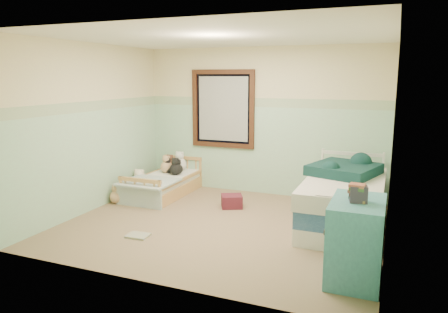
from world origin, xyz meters
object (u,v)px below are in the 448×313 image
at_px(plush_floor_cream, 140,185).
at_px(dresser, 356,240).
at_px(plush_floor_tan, 116,197).
at_px(twin_bed_frame, 343,219).
at_px(red_pillow, 232,201).
at_px(toddler_bed_frame, 164,189).
at_px(floor_book, 138,236).

height_order(plush_floor_cream, dresser, dresser).
relative_size(plush_floor_tan, twin_bed_frame, 0.11).
bearing_deg(twin_bed_frame, dresser, -79.22).
bearing_deg(dresser, red_pillow, 138.97).
relative_size(toddler_bed_frame, twin_bed_frame, 0.80).
distance_m(toddler_bed_frame, dresser, 3.90).
relative_size(twin_bed_frame, floor_book, 6.88).
height_order(plush_floor_cream, twin_bed_frame, plush_floor_cream).
bearing_deg(red_pillow, plush_floor_cream, 174.50).
relative_size(plush_floor_cream, dresser, 0.35).
bearing_deg(plush_floor_cream, dresser, -26.73).
bearing_deg(toddler_bed_frame, plush_floor_cream, -170.01).
distance_m(plush_floor_cream, red_pillow, 1.80).
bearing_deg(plush_floor_tan, plush_floor_cream, 90.00).
bearing_deg(floor_book, toddler_bed_frame, 106.92).
relative_size(plush_floor_tan, dresser, 0.26).
distance_m(twin_bed_frame, floor_book, 2.74).
relative_size(toddler_bed_frame, red_pillow, 4.86).
relative_size(toddler_bed_frame, plush_floor_tan, 7.21).
relative_size(twin_bed_frame, red_pillow, 6.08).
bearing_deg(dresser, toddler_bed_frame, 149.33).
height_order(plush_floor_cream, red_pillow, plush_floor_cream).
xyz_separation_m(plush_floor_tan, dresser, (3.79, -1.24, 0.30)).
relative_size(plush_floor_cream, floor_book, 1.03).
xyz_separation_m(plush_floor_tan, twin_bed_frame, (3.50, 0.27, 0.00)).
height_order(toddler_bed_frame, dresser, dresser).
xyz_separation_m(plush_floor_cream, twin_bed_frame, (3.50, -0.40, -0.03)).
height_order(twin_bed_frame, red_pillow, twin_bed_frame).
bearing_deg(plush_floor_tan, dresser, -18.08).
bearing_deg(floor_book, plush_floor_tan, 132.19).
bearing_deg(red_pillow, twin_bed_frame, -7.63).
distance_m(twin_bed_frame, dresser, 1.56).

